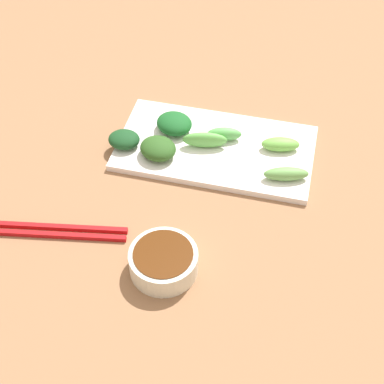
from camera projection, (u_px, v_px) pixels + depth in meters
tabletop at (210, 195)px, 0.96m from camera, size 2.10×2.10×0.02m
sauce_bowl at (164, 261)px, 0.84m from camera, size 0.10×0.10×0.04m
serving_plate at (215, 148)px, 1.02m from camera, size 0.18×0.34×0.01m
broccoli_stalk_0 at (286, 174)px, 0.95m from camera, size 0.04×0.08×0.02m
broccoli_leafy_1 at (158, 148)px, 0.99m from camera, size 0.07×0.08×0.03m
broccoli_stalk_2 at (280, 144)px, 1.00m from camera, size 0.04×0.07×0.02m
broccoli_leafy_3 at (174, 124)px, 1.03m from camera, size 0.07×0.08×0.03m
broccoli_stalk_4 at (205, 140)px, 1.00m from camera, size 0.03×0.08×0.03m
broccoli_leafy_5 at (124, 139)px, 1.00m from camera, size 0.05×0.06×0.02m
broccoli_stalk_6 at (224, 134)px, 1.01m from camera, size 0.03×0.06×0.02m
chopsticks at (53, 231)px, 0.89m from camera, size 0.06×0.23×0.01m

